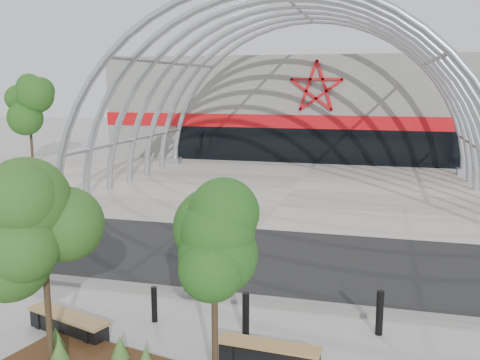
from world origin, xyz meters
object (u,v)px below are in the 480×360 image
object	(u,v)px
street_tree_0	(42,225)
street_tree_1	(214,252)
bench_0	(68,325)
bench_1	(269,354)
bollard_2	(154,304)

from	to	relation	value
street_tree_0	street_tree_1	xyz separation A→B (m)	(3.63, 0.18, -0.32)
street_tree_0	street_tree_1	bearing A→B (deg)	2.83
bench_0	bench_1	size ratio (longest dim) A/B	1.07
street_tree_0	bollard_2	xyz separation A→B (m)	(1.32, 2.44, -2.60)
bench_0	bench_1	distance (m)	4.94
bench_0	bollard_2	distance (m)	2.08
street_tree_0	bench_1	world-z (taller)	street_tree_0
street_tree_0	street_tree_1	size ratio (longest dim) A/B	1.12
street_tree_1	bollard_2	world-z (taller)	street_tree_1
street_tree_0	bollard_2	distance (m)	3.80
street_tree_1	bench_0	world-z (taller)	street_tree_1
bench_1	street_tree_0	bearing A→B (deg)	-165.88
street_tree_1	bench_0	bearing A→B (deg)	164.70
street_tree_1	bench_0	distance (m)	4.86
street_tree_0	street_tree_1	world-z (taller)	street_tree_0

